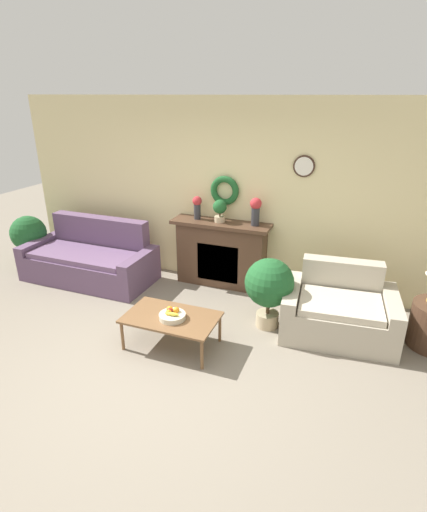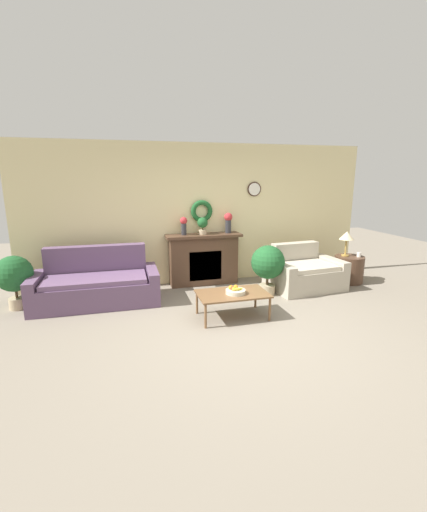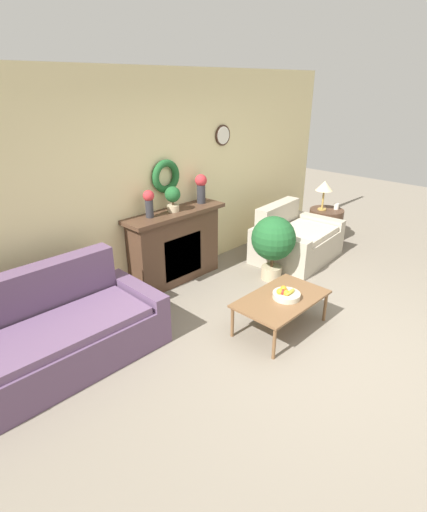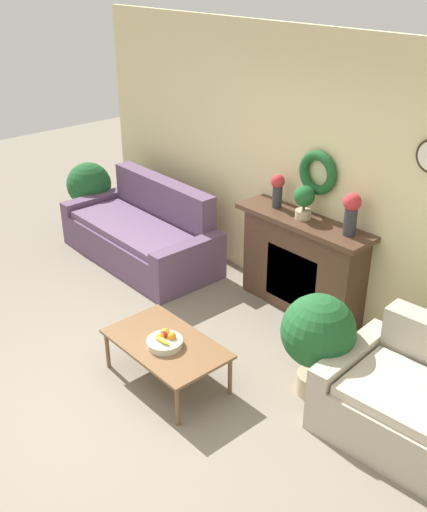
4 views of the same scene
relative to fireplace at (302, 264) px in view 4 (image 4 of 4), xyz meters
The scene contains 12 objects.
ground_plane 2.36m from the fireplace, 89.61° to the right, with size 16.00×16.00×0.00m, color gray.
wall_back 0.87m from the fireplace, 85.25° to the left, with size 6.80×0.16×2.70m.
fireplace is the anchor object (origin of this frame).
couch_left 2.05m from the fireplace, 165.14° to the right, with size 2.02×0.95×0.92m.
loveseat_right 1.94m from the fireplace, 22.49° to the right, with size 1.38×1.06×0.81m.
coffee_table 1.73m from the fireplace, 89.19° to the right, with size 1.05×0.63×0.38m.
fruit_bowl 1.76m from the fireplace, 88.26° to the right, with size 0.30×0.30×0.12m.
vase_on_mantel_left 0.79m from the fireplace, behind, with size 0.14×0.14×0.34m.
vase_on_mantel_right 0.88m from the fireplace, ahead, with size 0.16×0.16×0.39m.
potted_plant_on_mantel 0.68m from the fireplace, 144.32° to the right, with size 0.20×0.20×0.32m.
potted_plant_floor_by_couch 3.24m from the fireplace, behind, with size 0.57×0.57×0.87m.
potted_plant_floor_by_loveseat 1.32m from the fireplace, 43.96° to the right, with size 0.60×0.60×0.90m.
Camera 4 is at (3.32, -1.84, 3.25)m, focal length 42.00 mm.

